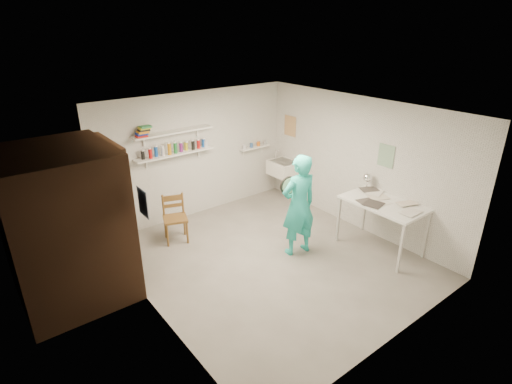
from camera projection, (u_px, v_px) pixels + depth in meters
floor at (271, 260)px, 6.46m from camera, size 4.00×4.50×0.02m
ceiling at (274, 111)px, 5.51m from camera, size 4.00×4.50×0.02m
wall_back at (196, 155)px, 7.63m from camera, size 4.00×0.02×2.40m
wall_front at (406, 255)px, 4.35m from camera, size 4.00×0.02×2.40m
wall_left at (146, 231)px, 4.85m from camera, size 0.02×4.50×2.40m
wall_right at (358, 164)px, 7.12m from camera, size 0.02×4.50×2.40m
doorway_recess at (118, 215)px, 5.70m from camera, size 0.02×0.90×2.00m
corridor_box at (65, 226)px, 5.28m from camera, size 1.40×1.50×2.10m
door_lintel at (109, 143)px, 5.30m from camera, size 0.06×1.05×0.10m
door_jamb_near at (133, 227)px, 5.35m from camera, size 0.06×0.10×2.00m
door_jamb_far at (108, 203)px, 6.08m from camera, size 0.06×0.10×2.00m
shelf_lower at (175, 154)px, 7.19m from camera, size 1.50×0.22×0.03m
shelf_upper at (174, 132)px, 7.03m from camera, size 1.50×0.22×0.03m
ledge_shelf at (255, 147)px, 8.36m from camera, size 0.70×0.14×0.03m
poster_left at (143, 203)px, 4.76m from camera, size 0.01×0.28×0.36m
poster_right_a at (290, 126)px, 8.28m from camera, size 0.01×0.34×0.42m
poster_right_b at (386, 156)px, 6.59m from camera, size 0.01×0.30×0.38m
belfast_sink at (284, 168)px, 8.41m from camera, size 0.48×0.60×0.30m
man at (299, 206)px, 6.35m from camera, size 0.67×0.49×1.70m
wall_clock at (289, 185)px, 6.37m from camera, size 0.31×0.08×0.30m
wooden_chair at (175, 219)px, 6.86m from camera, size 0.50×0.49×0.85m
work_table at (381, 226)px, 6.59m from camera, size 0.78×1.30×0.87m
desk_lamp at (368, 177)px, 6.83m from camera, size 0.16×0.16×0.16m
spray_cans at (175, 148)px, 7.15m from camera, size 1.34×0.06×0.17m
book_stack at (143, 131)px, 6.69m from camera, size 0.28×0.14×0.17m
ledge_pots at (255, 145)px, 8.33m from camera, size 0.48×0.07×0.09m
papers at (384, 201)px, 6.42m from camera, size 0.30×0.22×0.03m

